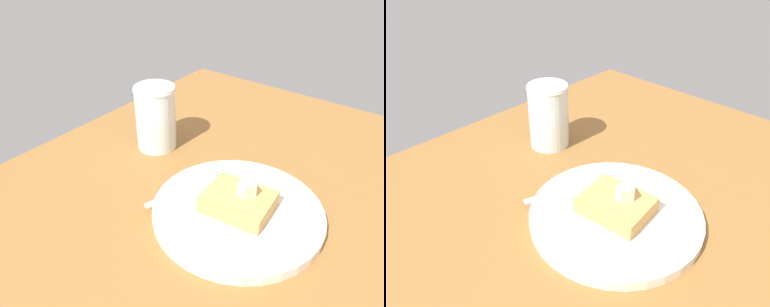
{
  "view_description": "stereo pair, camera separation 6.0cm",
  "coord_description": "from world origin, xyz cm",
  "views": [
    {
      "loc": [
        -14.67,
        38.25,
        39.42
      ],
      "look_at": [
        16.16,
        -2.22,
        6.54
      ],
      "focal_mm": 35.0,
      "sensor_mm": 36.0,
      "label": 1
    },
    {
      "loc": [
        -19.26,
        34.3,
        39.42
      ],
      "look_at": [
        16.16,
        -2.22,
        6.54
      ],
      "focal_mm": 35.0,
      "sensor_mm": 36.0,
      "label": 2
    }
  ],
  "objects": [
    {
      "name": "plate",
      "position": [
        4.94,
        1.61,
        2.93
      ],
      "size": [
        24.75,
        24.75,
        1.52
      ],
      "color": "silver",
      "rests_on": "table_surface"
    },
    {
      "name": "butter_pat_primary",
      "position": [
        4.13,
        0.96,
        6.96
      ],
      "size": [
        2.64,
        2.71,
        2.07
      ],
      "primitive_type": "cube",
      "rotation": [
        0.0,
        0.0,
        1.05
      ],
      "color": "#F9E8C4",
      "rests_on": "toast_slice_center"
    },
    {
      "name": "syrup_jar",
      "position": [
        27.37,
        -6.05,
        7.36
      ],
      "size": [
        7.53,
        7.53,
        11.93
      ],
      "color": "#481F08",
      "rests_on": "table_surface"
    },
    {
      "name": "table_surface",
      "position": [
        0.0,
        0.0,
        1.02
      ],
      "size": [
        90.3,
        90.3,
        2.04
      ],
      "primitive_type": "cube",
      "color": "brown",
      "rests_on": "ground"
    },
    {
      "name": "fork",
      "position": [
        12.8,
        1.02,
        3.74
      ],
      "size": [
        6.31,
        15.66,
        0.36
      ],
      "color": "silver",
      "rests_on": "plate"
    },
    {
      "name": "toast_slice_center",
      "position": [
        4.94,
        1.61,
        4.75
      ],
      "size": [
        10.17,
        8.59,
        2.37
      ],
      "primitive_type": "cube",
      "rotation": [
        0.0,
        0.0,
        0.1
      ],
      "color": "tan",
      "rests_on": "plate"
    }
  ]
}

